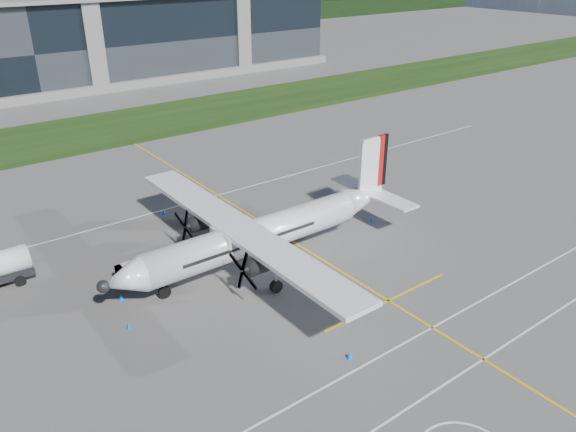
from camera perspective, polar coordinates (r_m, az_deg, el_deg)
The scene contains 13 objects.
ground at distance 75.89m, azimuth -17.63°, elevation 6.74°, with size 400.00×400.00×0.00m, color #585553.
grass_strip at distance 83.19m, azimuth -19.61°, elevation 8.06°, with size 400.00×18.00×0.04m, color black.
terminal_building at distance 112.10m, azimuth -25.67°, elevation 15.19°, with size 120.00×20.00×15.00m, color black.
yellow_taxiway_centerline at distance 51.85m, azimuth -2.66°, elevation -0.66°, with size 0.20×70.00×0.01m, color yellow.
white_lane_line at distance 35.52m, azimuth 16.33°, elevation -15.66°, with size 90.00×0.15×0.01m, color white.
turboprop_aircraft at distance 43.66m, azimuth -2.42°, elevation 0.12°, with size 26.51×27.50×8.25m, color white, non-canonical shape.
baggage_tug at distance 43.90m, azimuth -15.34°, elevation -5.63°, with size 2.62×1.57×1.57m, color silver, non-canonical shape.
ground_crew_person at distance 44.45m, azimuth -11.58°, elevation -4.58°, with size 0.75×0.54×1.85m, color #F25907.
safety_cone_tail at distance 52.54m, azimuth 8.51°, elevation -0.26°, with size 0.36×0.36×0.50m, color #0E6EF2.
safety_cone_stbdwing at distance 54.71m, azimuth -12.50°, elevation 0.46°, with size 0.36×0.36×0.50m, color #0E6EF2.
safety_cone_nose_stbd at distance 42.35m, azimuth -16.59°, elevation -7.90°, with size 0.36×0.36×0.50m, color #0E6EF2.
safety_cone_portwing at distance 35.69m, azimuth 6.27°, elevation -13.85°, with size 0.36×0.36×0.50m, color #0E6EF2.
safety_cone_nose_port at distance 39.29m, azimuth -15.86°, elevation -10.66°, with size 0.36×0.36×0.50m, color #0E6EF2.
Camera 1 is at (-23.04, -28.64, 22.73)m, focal length 35.00 mm.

